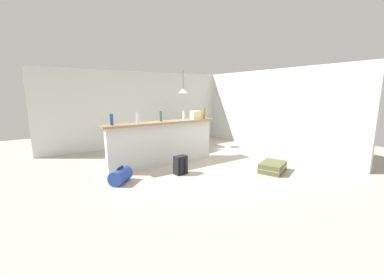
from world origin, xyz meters
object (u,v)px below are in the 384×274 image
at_px(bottle_green, 161,116).
at_px(backpack_black, 180,165).
at_px(bottle_amber, 204,113).
at_px(dining_chair_near_partition, 193,135).
at_px(bottle_clear, 184,116).
at_px(dining_table, 186,128).
at_px(bottle_white, 137,118).
at_px(suitcase_flat_olive, 273,167).
at_px(pendant_lamp, 183,91).
at_px(bottle_blue, 112,120).
at_px(grocery_bag, 196,115).
at_px(duffel_bag_blue, 121,176).

relative_size(bottle_green, backpack_black, 0.61).
relative_size(bottle_amber, dining_chair_near_partition, 0.32).
xyz_separation_m(bottle_clear, dining_table, (0.85, 1.26, -0.56)).
bearing_deg(bottle_white, bottle_green, -1.49).
xyz_separation_m(bottle_white, suitcase_flat_olive, (2.48, -1.98, -1.11)).
bearing_deg(pendant_lamp, backpack_black, -123.09).
height_order(bottle_green, suitcase_flat_olive, bottle_green).
distance_m(bottle_clear, dining_table, 1.62).
bearing_deg(bottle_green, bottle_blue, -179.26).
distance_m(bottle_amber, pendant_lamp, 1.54).
distance_m(dining_table, backpack_black, 2.71).
bearing_deg(backpack_black, bottle_clear, 54.09).
distance_m(bottle_amber, grocery_bag, 0.25).
bearing_deg(backpack_black, bottle_blue, 143.56).
xyz_separation_m(bottle_green, bottle_clear, (0.68, 0.02, -0.02)).
distance_m(bottle_clear, backpack_black, 1.53).
distance_m(bottle_blue, suitcase_flat_olive, 3.81).
bearing_deg(dining_chair_near_partition, backpack_black, -131.30).
bearing_deg(grocery_bag, bottle_white, 179.36).
relative_size(bottle_clear, backpack_black, 0.52).
xyz_separation_m(dining_chair_near_partition, backpack_black, (-1.41, -1.60, -0.31)).
xyz_separation_m(bottle_green, backpack_black, (0.01, -0.91, -1.03)).
bearing_deg(bottle_white, grocery_bag, -0.64).
xyz_separation_m(bottle_clear, pendant_lamp, (0.78, 1.31, 0.64)).
xyz_separation_m(bottle_amber, pendant_lamp, (0.19, 1.40, 0.61)).
relative_size(bottle_green, suitcase_flat_olive, 0.29).
xyz_separation_m(bottle_white, dining_chair_near_partition, (2.02, 0.67, -0.70)).
xyz_separation_m(bottle_white, duffel_bag_blue, (-0.68, -0.74, -1.07)).
distance_m(bottle_white, dining_chair_near_partition, 2.25).
height_order(bottle_amber, dining_chair_near_partition, bottle_amber).
bearing_deg(bottle_clear, duffel_bag_blue, -159.42).
bearing_deg(dining_table, dining_chair_near_partition, -101.08).
bearing_deg(dining_chair_near_partition, bottle_amber, -100.07).
height_order(suitcase_flat_olive, duffel_bag_blue, duffel_bag_blue).
bearing_deg(dining_table, suitcase_flat_olive, -83.96).
height_order(dining_table, duffel_bag_blue, dining_table).
height_order(bottle_white, backpack_black, bottle_white).
relative_size(bottle_amber, dining_table, 0.27).
bearing_deg(grocery_bag, bottle_green, 179.86).
height_order(dining_table, suitcase_flat_olive, dining_table).
bearing_deg(bottle_clear, grocery_bag, -3.42).
bearing_deg(suitcase_flat_olive, bottle_blue, 147.68).
bearing_deg(bottle_amber, duffel_bag_blue, -165.84).
distance_m(bottle_clear, grocery_bag, 0.36).
relative_size(bottle_white, suitcase_flat_olive, 0.27).
bearing_deg(duffel_bag_blue, bottle_white, 47.37).
relative_size(bottle_blue, pendant_lamp, 0.32).
xyz_separation_m(grocery_bag, backpack_black, (-1.04, -0.91, -1.01)).
bearing_deg(pendant_lamp, bottle_amber, -97.66).
bearing_deg(duffel_bag_blue, backpack_black, -8.48).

